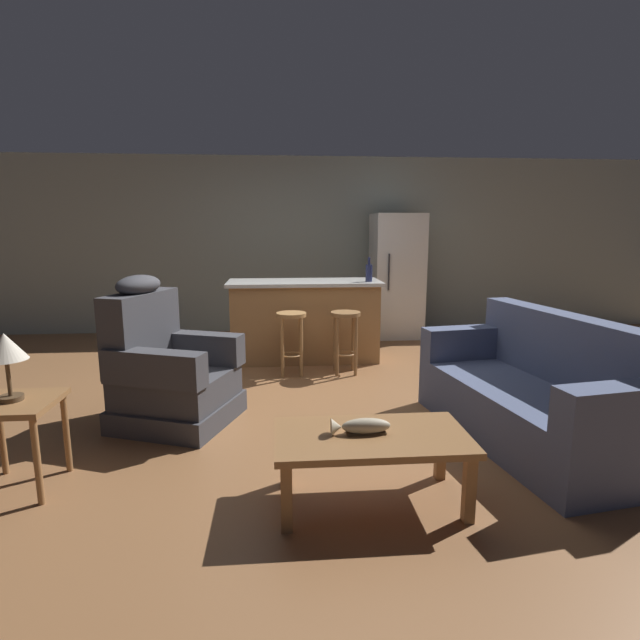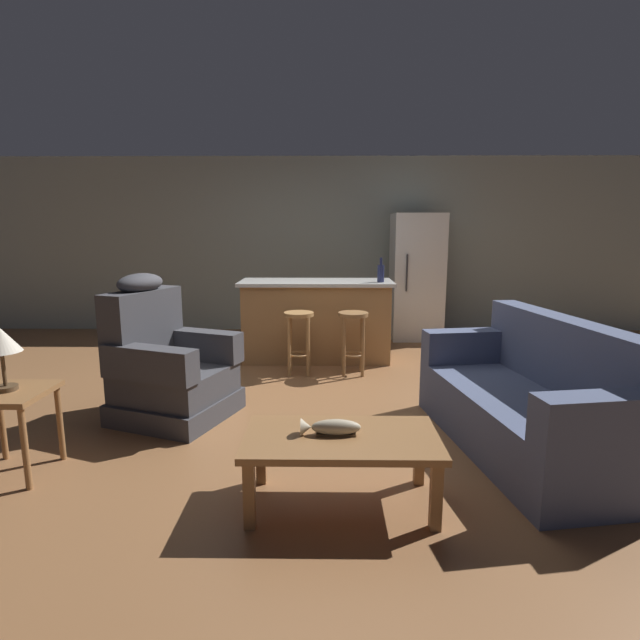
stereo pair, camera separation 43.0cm
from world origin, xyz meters
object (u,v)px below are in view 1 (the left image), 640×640
(end_table, at_px, (15,416))
(refrigerator, at_px, (396,276))
(bar_stool_right, at_px, (345,331))
(couch, at_px, (535,396))
(table_lamp, at_px, (5,350))
(kitchen_island, at_px, (305,320))
(coffee_table, at_px, (371,443))
(bar_stool_left, at_px, (291,332))
(bottle_tall_green, at_px, (369,272))
(fish_figurine, at_px, (360,427))
(recliner_near_lamp, at_px, (168,371))

(end_table, xyz_separation_m, refrigerator, (3.28, 4.08, 0.42))
(end_table, height_order, bar_stool_right, bar_stool_right)
(couch, distance_m, bar_stool_right, 2.18)
(end_table, bearing_deg, couch, 6.89)
(table_lamp, distance_m, refrigerator, 5.24)
(kitchen_island, height_order, bar_stool_right, kitchen_island)
(coffee_table, height_order, end_table, end_table)
(end_table, relative_size, bar_stool_right, 0.82)
(couch, distance_m, kitchen_island, 2.93)
(bar_stool_left, height_order, bottle_tall_green, bottle_tall_green)
(end_table, xyz_separation_m, table_lamp, (-0.01, 0.01, 0.41))
(bottle_tall_green, bearing_deg, kitchen_island, 169.16)
(coffee_table, distance_m, bar_stool_right, 2.60)
(bar_stool_left, relative_size, refrigerator, 0.39)
(fish_figurine, xyz_separation_m, refrigerator, (1.25, 4.41, 0.42))
(fish_figurine, distance_m, end_table, 2.06)
(refrigerator, bearing_deg, recliner_near_lamp, -130.42)
(couch, bearing_deg, kitchen_island, -66.20)
(fish_figurine, relative_size, bar_stool_left, 0.50)
(couch, bearing_deg, coffee_table, 20.13)
(bar_stool_left, distance_m, bar_stool_right, 0.58)
(couch, bearing_deg, refrigerator, -95.93)
(end_table, bearing_deg, fish_figurine, -9.18)
(table_lamp, height_order, kitchen_island, table_lamp)
(couch, relative_size, end_table, 3.58)
(recliner_near_lamp, bearing_deg, bottle_tall_green, 61.70)
(recliner_near_lamp, bearing_deg, coffee_table, -23.37)
(kitchen_island, bearing_deg, bar_stool_left, -105.60)
(recliner_near_lamp, height_order, kitchen_island, recliner_near_lamp)
(couch, bearing_deg, bottle_tall_green, -79.04)
(kitchen_island, height_order, bar_stool_left, kitchen_island)
(couch, height_order, recliner_near_lamp, recliner_near_lamp)
(kitchen_island, bearing_deg, coffee_table, -86.34)
(coffee_table, xyz_separation_m, recliner_near_lamp, (-1.42, 1.36, 0.06))
(fish_figurine, bearing_deg, refrigerator, 74.18)
(end_table, bearing_deg, bar_stool_left, 52.70)
(coffee_table, bearing_deg, recliner_near_lamp, 136.23)
(fish_figurine, xyz_separation_m, end_table, (-2.03, 0.33, -0.00))
(couch, bearing_deg, end_table, -1.91)
(fish_figurine, height_order, recliner_near_lamp, recliner_near_lamp)
(kitchen_island, relative_size, bar_stool_right, 2.65)
(fish_figurine, bearing_deg, couch, 27.54)
(end_table, distance_m, bottle_tall_green, 3.85)
(couch, height_order, bar_stool_left, couch)
(couch, height_order, table_lamp, table_lamp)
(refrigerator, bearing_deg, couch, -87.12)
(recliner_near_lamp, xyz_separation_m, bottle_tall_green, (1.96, 1.72, 0.63))
(couch, xyz_separation_m, bottle_tall_green, (-0.83, 2.32, 0.72))
(refrigerator, relative_size, bottle_tall_green, 6.23)
(kitchen_island, bearing_deg, fish_figurine, -87.47)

